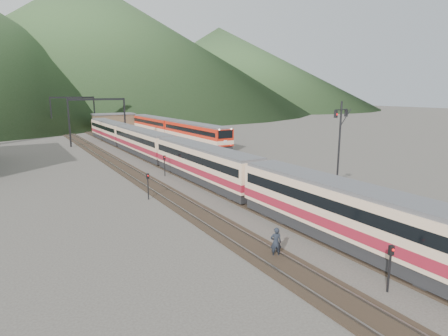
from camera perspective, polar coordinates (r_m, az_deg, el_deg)
ground at (r=22.39m, az=23.84°, el=-13.33°), size 400.00×400.00×0.00m
track_main at (r=54.92m, az=-12.14°, el=1.87°), size 2.60×200.00×0.23m
track_far at (r=53.58m, az=-17.21°, el=1.37°), size 2.60×200.00×0.23m
track_second at (r=59.49m, az=-1.58°, el=2.85°), size 2.60×200.00×0.23m
platform at (r=55.03m, az=-5.95°, el=2.54°), size 8.00×100.00×1.00m
gantry_near at (r=68.02m, az=-18.72°, el=8.02°), size 9.55×0.25×8.00m
gantry_far at (r=92.60m, az=-22.03°, el=8.56°), size 9.55×0.25×8.00m
station_shed at (r=92.48m, az=-16.49°, el=7.05°), size 9.40×4.40×3.10m
hill_b at (r=247.62m, az=-20.40°, el=17.44°), size 220.00×220.00×75.00m
hill_c at (r=255.77m, az=-0.77°, el=15.11°), size 160.00×160.00×50.00m
main_train at (r=46.16m, az=-8.60°, el=2.49°), size 2.72×74.60×3.32m
second_train at (r=74.33m, az=-7.94°, el=6.04°), size 3.01×40.94×3.67m
signal_mast at (r=29.01m, az=17.18°, el=3.96°), size 2.11×0.83×7.37m
short_signal_a at (r=19.02m, az=23.98°, el=-13.00°), size 0.26×0.22×2.27m
short_signal_b at (r=41.16m, az=-9.05°, el=0.78°), size 0.26×0.23×2.27m
short_signal_c at (r=32.41m, az=-11.52°, el=-2.23°), size 0.27×0.24×2.27m
worker at (r=21.29m, az=7.90°, el=-11.16°), size 0.74×0.62×1.73m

